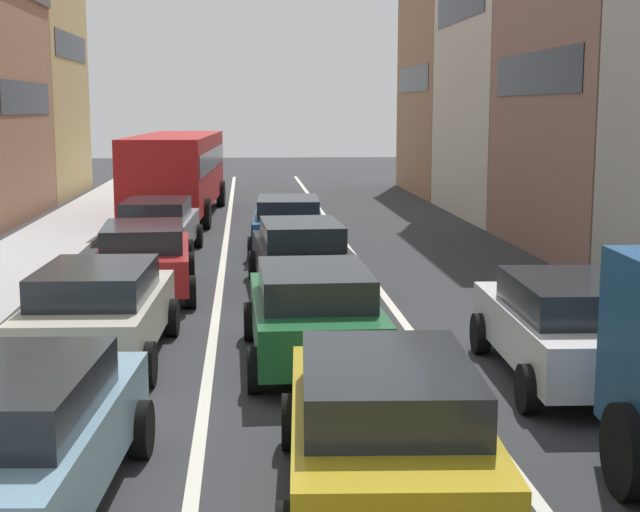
# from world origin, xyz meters

# --- Properties ---
(sidewalk_left) EXTENTS (2.60, 64.00, 0.14)m
(sidewalk_left) POSITION_xyz_m (-6.70, 20.00, 0.07)
(sidewalk_left) COLOR #ADADAD
(sidewalk_left) RESTS_ON ground
(lane_stripe_left) EXTENTS (0.16, 60.00, 0.01)m
(lane_stripe_left) POSITION_xyz_m (-1.70, 20.00, 0.01)
(lane_stripe_left) COLOR silver
(lane_stripe_left) RESTS_ON ground
(lane_stripe_right) EXTENTS (0.16, 60.00, 0.01)m
(lane_stripe_right) POSITION_xyz_m (1.70, 20.00, 0.01)
(lane_stripe_right) COLOR silver
(lane_stripe_right) RESTS_ON ground
(sedan_centre_lane_second) EXTENTS (2.27, 4.40, 1.49)m
(sedan_centre_lane_second) POSITION_xyz_m (0.19, 6.57, 0.80)
(sedan_centre_lane_second) COLOR #B29319
(sedan_centre_lane_second) RESTS_ON ground
(wagon_left_lane_second) EXTENTS (2.30, 4.41, 1.49)m
(wagon_left_lane_second) POSITION_xyz_m (-3.34, 6.59, 0.80)
(wagon_left_lane_second) COLOR #759EB7
(wagon_left_lane_second) RESTS_ON ground
(hatchback_centre_lane_third) EXTENTS (2.11, 4.33, 1.49)m
(hatchback_centre_lane_third) POSITION_xyz_m (-0.12, 11.69, 0.80)
(hatchback_centre_lane_third) COLOR #19592D
(hatchback_centre_lane_third) RESTS_ON ground
(sedan_left_lane_third) EXTENTS (2.20, 4.37, 1.49)m
(sedan_left_lane_third) POSITION_xyz_m (-3.38, 12.12, 0.80)
(sedan_left_lane_third) COLOR beige
(sedan_left_lane_third) RESTS_ON ground
(coupe_centre_lane_fourth) EXTENTS (2.20, 4.37, 1.49)m
(coupe_centre_lane_fourth) POSITION_xyz_m (0.03, 17.33, 0.80)
(coupe_centre_lane_fourth) COLOR black
(coupe_centre_lane_fourth) RESTS_ON ground
(sedan_left_lane_fourth) EXTENTS (2.27, 4.40, 1.49)m
(sedan_left_lane_fourth) POSITION_xyz_m (-3.21, 17.15, 0.80)
(sedan_left_lane_fourth) COLOR #A51E1E
(sedan_left_lane_fourth) RESTS_ON ground
(sedan_centre_lane_fifth) EXTENTS (2.20, 4.37, 1.49)m
(sedan_centre_lane_fifth) POSITION_xyz_m (0.01, 22.58, 0.80)
(sedan_centre_lane_fifth) COLOR #194C8C
(sedan_centre_lane_fifth) RESTS_ON ground
(sedan_left_lane_fifth) EXTENTS (2.19, 4.36, 1.49)m
(sedan_left_lane_fifth) POSITION_xyz_m (-3.41, 22.26, 0.80)
(sedan_left_lane_fifth) COLOR gray
(sedan_left_lane_fifth) RESTS_ON ground
(sedan_right_lane_behind_truck) EXTENTS (2.21, 4.37, 1.49)m
(sedan_right_lane_behind_truck) POSITION_xyz_m (3.40, 10.51, 0.80)
(sedan_right_lane_behind_truck) COLOR silver
(sedan_right_lane_behind_truck) RESTS_ON ground
(bus_mid_queue_primary) EXTENTS (3.16, 10.60, 2.90)m
(bus_mid_queue_primary) POSITION_xyz_m (-3.49, 30.91, 1.76)
(bus_mid_queue_primary) COLOR #B21919
(bus_mid_queue_primary) RESTS_ON ground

